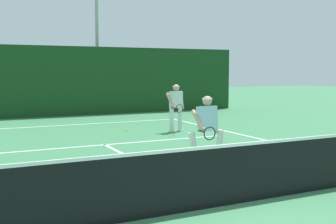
{
  "coord_description": "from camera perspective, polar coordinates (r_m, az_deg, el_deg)",
  "views": [
    {
      "loc": [
        -3.79,
        -5.65,
        2.19
      ],
      "look_at": [
        1.52,
        5.17,
        1.0
      ],
      "focal_mm": 45.79,
      "sensor_mm": 36.0,
      "label": 1
    }
  ],
  "objects": [
    {
      "name": "ground_plane",
      "position": [
        7.15,
        7.53,
        -12.26
      ],
      "size": [
        80.0,
        80.0,
        0.0
      ],
      "primitive_type": "plane",
      "color": "#39774C"
    },
    {
      "name": "court_line_baseline_far",
      "position": [
        17.47,
        -13.39,
        -1.71
      ],
      "size": [
        9.52,
        0.1,
        0.01
      ],
      "primitive_type": "cube",
      "color": "white",
      "rests_on": "ground_plane"
    },
    {
      "name": "court_line_service",
      "position": [
        12.71,
        -8.4,
        -4.33
      ],
      "size": [
        7.76,
        0.1,
        0.01
      ],
      "primitive_type": "cube",
      "color": "white",
      "rests_on": "ground_plane"
    },
    {
      "name": "court_line_centre",
      "position": [
        9.87,
        -2.89,
        -7.17
      ],
      "size": [
        0.1,
        6.4,
        0.01
      ],
      "primitive_type": "cube",
      "color": "white",
      "rests_on": "ground_plane"
    },
    {
      "name": "tennis_net",
      "position": [
        7.01,
        7.58,
        -8.23
      ],
      "size": [
        10.44,
        0.09,
        1.08
      ],
      "color": "#1E4723",
      "rests_on": "ground_plane"
    },
    {
      "name": "player_near",
      "position": [
        9.75,
        5.21,
        -2.09
      ],
      "size": [
        0.92,
        0.88,
        1.61
      ],
      "rotation": [
        0.0,
        0.0,
        3.13
      ],
      "color": "silver",
      "rests_on": "ground_plane"
    },
    {
      "name": "player_far",
      "position": [
        15.09,
        1.08,
        0.85
      ],
      "size": [
        0.69,
        0.88,
        1.68
      ],
      "rotation": [
        0.0,
        0.0,
        3.3
      ],
      "color": "silver",
      "rests_on": "ground_plane"
    },
    {
      "name": "tennis_ball",
      "position": [
        15.44,
        -5.54,
        -2.42
      ],
      "size": [
        0.07,
        0.07,
        0.07
      ],
      "primitive_type": "sphere",
      "color": "#D1E033",
      "rests_on": "ground_plane"
    },
    {
      "name": "back_fence_windscreen",
      "position": [
        20.72,
        -15.61,
        3.95
      ],
      "size": [
        20.03,
        0.12,
        3.31
      ],
      "primitive_type": "cube",
      "color": "#163C1A",
      "rests_on": "ground_plane"
    },
    {
      "name": "light_pole",
      "position": [
        22.73,
        -9.45,
        10.97
      ],
      "size": [
        0.55,
        0.44,
        7.01
      ],
      "color": "#9EA39E",
      "rests_on": "ground_plane"
    }
  ]
}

